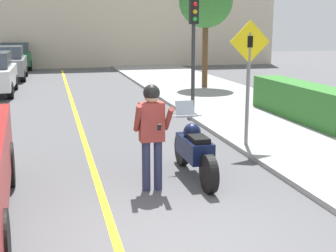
{
  "coord_description": "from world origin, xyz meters",
  "views": [
    {
      "loc": [
        -1.31,
        -5.25,
        2.7
      ],
      "look_at": [
        0.7,
        2.69,
        0.93
      ],
      "focal_mm": 50.0,
      "sensor_mm": 36.0,
      "label": 1
    }
  ],
  "objects": [
    {
      "name": "building_backdrop",
      "position": [
        0.0,
        26.0,
        3.72
      ],
      "size": [
        28.0,
        1.2,
        7.45
      ],
      "color": "beige",
      "rests_on": "ground"
    },
    {
      "name": "street_tree",
      "position": [
        5.1,
        13.76,
        3.68
      ],
      "size": [
        2.25,
        2.25,
        4.73
      ],
      "color": "brown",
      "rests_on": "sidewalk_curb"
    },
    {
      "name": "motorcycle",
      "position": [
        1.13,
        2.5,
        0.51
      ],
      "size": [
        0.62,
        2.25,
        1.3
      ],
      "color": "black",
      "rests_on": "ground"
    },
    {
      "name": "sidewalk_curb",
      "position": [
        4.8,
        4.0,
        0.05
      ],
      "size": [
        4.4,
        44.0,
        0.1
      ],
      "color": "gray",
      "rests_on": "ground"
    },
    {
      "name": "parked_car_grey",
      "position": [
        -3.41,
        19.74,
        0.86
      ],
      "size": [
        1.88,
        4.2,
        1.68
      ],
      "color": "black",
      "rests_on": "ground"
    },
    {
      "name": "road_center_line",
      "position": [
        -0.6,
        6.0,
        0.0
      ],
      "size": [
        0.12,
        36.0,
        0.01
      ],
      "color": "yellow",
      "rests_on": "ground"
    },
    {
      "name": "parked_car_green",
      "position": [
        -3.3,
        25.51,
        0.86
      ],
      "size": [
        1.88,
        4.2,
        1.68
      ],
      "color": "black",
      "rests_on": "ground"
    },
    {
      "name": "ground_plane",
      "position": [
        0.0,
        0.0,
        0.0
      ],
      "size": [
        80.0,
        80.0,
        0.0
      ],
      "primitive_type": "plane",
      "color": "#4C4C4F"
    },
    {
      "name": "person_biker",
      "position": [
        0.26,
        2.03,
        1.09
      ],
      "size": [
        0.59,
        0.48,
        1.77
      ],
      "color": "#282D4C",
      "rests_on": "ground"
    },
    {
      "name": "traffic_light",
      "position": [
        3.13,
        9.05,
        2.47
      ],
      "size": [
        0.26,
        0.3,
        3.39
      ],
      "color": "#2D2D30",
      "rests_on": "sidewalk_curb"
    },
    {
      "name": "crossing_sign",
      "position": [
        2.85,
        4.12,
        1.73
      ],
      "size": [
        0.91,
        0.08,
        2.71
      ],
      "color": "slate",
      "rests_on": "sidewalk_curb"
    },
    {
      "name": "hedge_row",
      "position": [
        5.6,
        6.55,
        0.59
      ],
      "size": [
        0.9,
        4.65,
        0.98
      ],
      "color": "#33702D",
      "rests_on": "sidewalk_curb"
    }
  ]
}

